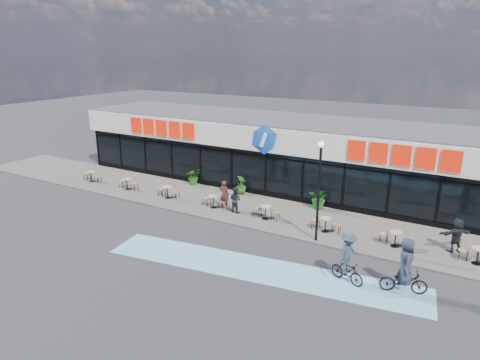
% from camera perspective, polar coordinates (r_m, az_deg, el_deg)
% --- Properties ---
extents(ground, '(120.00, 120.00, 0.00)m').
position_cam_1_polar(ground, '(21.79, -5.03, -7.57)').
color(ground, '#28282B').
rests_on(ground, ground).
extents(sidewalk, '(44.00, 5.00, 0.10)m').
position_cam_1_polar(sidewalk, '(25.28, 0.83, -3.81)').
color(sidewalk, '#605B55').
rests_on(sidewalk, ground).
extents(bike_lane, '(14.17, 4.13, 0.01)m').
position_cam_1_polar(bike_lane, '(18.76, 2.53, -11.78)').
color(bike_lane, '#69A8C6').
rests_on(bike_lane, ground).
extents(building, '(30.60, 6.57, 4.75)m').
position_cam_1_polar(building, '(29.26, 6.08, 3.69)').
color(building, black).
rests_on(building, ground).
extents(lamp_post, '(0.28, 0.28, 4.93)m').
position_cam_1_polar(lamp_post, '(20.39, 10.50, -0.37)').
color(lamp_post, black).
rests_on(lamp_post, sidewalk).
extents(bistro_set_0, '(1.54, 0.62, 0.90)m').
position_cam_1_polar(bistro_set_0, '(31.85, -19.12, 0.62)').
color(bistro_set_0, tan).
rests_on(bistro_set_0, sidewalk).
extents(bistro_set_1, '(1.54, 0.62, 0.90)m').
position_cam_1_polar(bistro_set_1, '(29.41, -14.70, -0.32)').
color(bistro_set_1, tan).
rests_on(bistro_set_1, sidewalk).
extents(bistro_set_2, '(1.54, 0.62, 0.90)m').
position_cam_1_polar(bistro_set_2, '(27.18, -9.52, -1.41)').
color(bistro_set_2, tan).
rests_on(bistro_set_2, sidewalk).
extents(bistro_set_3, '(1.54, 0.62, 0.90)m').
position_cam_1_polar(bistro_set_3, '(25.23, -3.47, -2.66)').
color(bistro_set_3, tan).
rests_on(bistro_set_3, sidewalk).
extents(bistro_set_4, '(1.54, 0.62, 0.90)m').
position_cam_1_polar(bistro_set_4, '(23.61, 3.52, -4.07)').
color(bistro_set_4, tan).
rests_on(bistro_set_4, sidewalk).
extents(bistro_set_5, '(1.54, 0.62, 0.90)m').
position_cam_1_polar(bistro_set_5, '(22.40, 11.41, -5.59)').
color(bistro_set_5, tan).
rests_on(bistro_set_5, sidewalk).
extents(bistro_set_6, '(1.54, 0.62, 0.90)m').
position_cam_1_polar(bistro_set_6, '(21.68, 20.07, -7.12)').
color(bistro_set_6, tan).
rests_on(bistro_set_6, sidewalk).
extents(bistro_set_7, '(1.54, 0.62, 0.90)m').
position_cam_1_polar(bistro_set_7, '(21.49, 29.15, -8.54)').
color(bistro_set_7, tan).
rests_on(bistro_set_7, sidewalk).
extents(potted_plant_left, '(1.38, 1.38, 1.16)m').
position_cam_1_polar(potted_plant_left, '(29.58, -6.19, 0.51)').
color(potted_plant_left, '#235819').
rests_on(potted_plant_left, sidewalk).
extents(potted_plant_mid, '(0.83, 0.83, 1.17)m').
position_cam_1_polar(potted_plant_mid, '(27.49, 0.14, -0.67)').
color(potted_plant_mid, '#1E5418').
rests_on(potted_plant_mid, sidewalk).
extents(potted_plant_right, '(1.20, 1.05, 1.28)m').
position_cam_1_polar(potted_plant_right, '(25.32, 10.55, -2.41)').
color(potted_plant_right, '#1C5919').
rests_on(potted_plant_right, sidewalk).
extents(patron_left, '(0.63, 0.42, 1.70)m').
position_cam_1_polar(patron_left, '(24.90, -2.10, -1.94)').
color(patron_left, '#461E19').
rests_on(patron_left, sidewalk).
extents(patron_right, '(0.81, 0.67, 1.49)m').
position_cam_1_polar(patron_right, '(24.35, -0.63, -2.64)').
color(patron_right, black).
rests_on(patron_right, sidewalk).
extents(pedestrian_c, '(1.49, 1.33, 1.64)m').
position_cam_1_polar(pedestrian_c, '(22.00, 26.92, -6.59)').
color(pedestrian_c, black).
rests_on(pedestrian_c, sidewalk).
extents(cyclist_a, '(1.60, 1.25, 2.15)m').
position_cam_1_polar(cyclist_a, '(17.88, 14.19, -10.25)').
color(cyclist_a, black).
rests_on(cyclist_a, ground).
extents(cyclist_b, '(1.89, 1.12, 2.28)m').
position_cam_1_polar(cyclist_b, '(17.88, 21.10, -11.33)').
color(cyclist_b, black).
rests_on(cyclist_b, ground).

